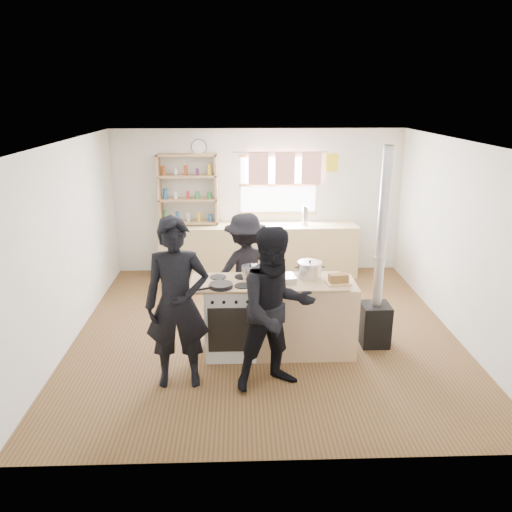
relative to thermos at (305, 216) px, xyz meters
The scene contains 14 objects.
ground 2.58m from the thermos, 109.71° to the right, with size 5.00×5.00×0.01m, color brown.
back_counter 1.00m from the thermos, behind, with size 3.40×0.55×0.90m, color tan.
shelving_unit 2.05m from the thermos, behind, with size 1.00×0.28×1.20m.
thermos is the anchor object (origin of this frame).
cooking_island 2.91m from the thermos, 103.21° to the right, with size 1.97×0.64×0.93m.
skillet_greens 3.25m from the thermos, 114.48° to the right, with size 0.36×0.36×0.05m.
roast_tray 2.87m from the thermos, 103.23° to the right, with size 0.39×0.31×0.07m.
stockpot_stove 2.85m from the thermos, 110.66° to the right, with size 0.22×0.22×0.18m.
stockpot_counter 2.66m from the thermos, 96.13° to the right, with size 0.29×0.29×0.22m.
bread_board 2.88m from the thermos, 89.55° to the right, with size 0.30×0.24×0.12m.
flue_heater 2.72m from the thermos, 77.75° to the right, with size 0.35×0.35×2.50m.
person_near_left 3.87m from the thermos, 117.59° to the right, with size 0.68×0.45×1.88m, color black.
person_near_right 3.61m from the thermos, 102.10° to the right, with size 0.87×0.68×1.79m, color black.
person_far 2.23m from the thermos, 118.42° to the right, with size 1.01×0.58×1.56m, color black.
Camera 1 is at (-0.34, -6.08, 3.05)m, focal length 35.00 mm.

